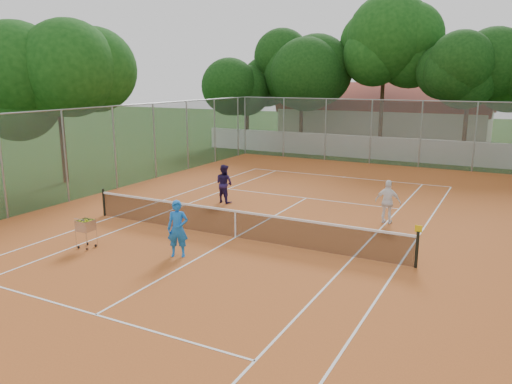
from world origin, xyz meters
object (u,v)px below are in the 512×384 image
at_px(player_far_left, 224,184).
at_px(ball_hopper, 86,233).
at_px(player_near, 178,229).
at_px(player_far_right, 388,202).
at_px(tennis_net, 235,224).
at_px(clubhouse, 385,115).

relative_size(player_far_left, ball_hopper, 1.65).
distance_m(player_far_left, ball_hopper, 7.21).
distance_m(player_near, player_far_right, 8.05).
bearing_deg(tennis_net, player_near, -104.77).
bearing_deg(tennis_net, player_far_left, 125.53).
xyz_separation_m(tennis_net, player_near, (-0.63, -2.37, 0.38)).
relative_size(tennis_net, player_far_right, 7.29).
distance_m(clubhouse, player_far_right, 25.67).
xyz_separation_m(clubhouse, player_far_right, (6.14, -24.88, -1.37)).
bearing_deg(player_far_right, player_far_left, 2.73).
xyz_separation_m(tennis_net, player_far_left, (-2.88, 4.04, 0.34)).
relative_size(player_near, player_far_left, 1.04).
distance_m(tennis_net, player_far_left, 4.97).
relative_size(tennis_net, player_far_left, 7.13).
bearing_deg(player_far_right, player_near, 55.80).
distance_m(player_near, ball_hopper, 3.14).
bearing_deg(player_near, tennis_net, 50.76).
distance_m(tennis_net, clubhouse, 29.12).
height_order(player_far_right, ball_hopper, player_far_right).
distance_m(player_near, player_far_left, 6.80).
xyz_separation_m(player_near, player_far_left, (-2.26, 6.41, -0.04)).
bearing_deg(clubhouse, player_near, -87.49).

